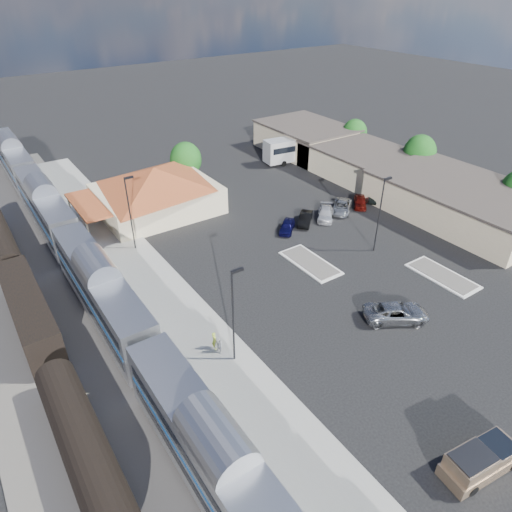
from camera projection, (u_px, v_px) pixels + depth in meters
ground at (293, 283)px, 47.73m from camera, size 280.00×280.00×0.00m
railbed at (67, 315)px, 43.26m from camera, size 16.00×100.00×0.12m
platform at (163, 293)px, 46.15m from camera, size 5.50×92.00×0.18m
passenger_train at (102, 294)px, 41.41m from camera, size 3.00×104.00×5.55m
freight_cars at (29, 313)px, 40.52m from camera, size 2.80×46.00×4.00m
station_depot at (156, 190)px, 60.76m from camera, size 18.35×12.24×6.20m
buildings_east at (380, 168)px, 69.98m from camera, size 14.40×51.40×4.80m
traffic_island_south at (310, 263)px, 51.00m from camera, size 3.30×7.50×0.21m
traffic_island_north at (442, 276)px, 48.76m from camera, size 3.30×7.50×0.21m
lamp_plat_s at (234, 310)px, 35.48m from camera, size 1.08×0.25×9.00m
lamp_plat_n at (130, 208)px, 50.94m from camera, size 1.08×0.25×9.00m
lamp_lot at (381, 209)px, 50.72m from camera, size 1.08×0.25×9.00m
tree_east_b at (420, 152)px, 70.23m from camera, size 4.94×4.94×6.96m
tree_east_c at (354, 133)px, 80.31m from camera, size 4.41×4.41×6.21m
tree_depot at (186, 159)px, 68.13m from camera, size 4.71×4.71×6.63m
pickup_truck at (483, 459)px, 29.35m from camera, size 6.10×2.85×2.03m
suv at (396, 313)px, 42.30m from camera, size 6.57×5.49×1.67m
coach_bus at (300, 147)px, 78.11m from camera, size 13.33×4.50×4.19m
person_a at (214, 341)px, 38.75m from camera, size 0.44×0.65×1.75m
person_b at (218, 346)px, 38.33m from camera, size 0.74×0.88×1.59m
parked_car_a at (287, 227)px, 57.10m from camera, size 3.97×3.81×1.34m
parked_car_b at (305, 219)px, 58.83m from camera, size 4.15×4.01×1.41m
parked_car_c at (325, 214)px, 60.16m from camera, size 4.68×4.73×1.37m
parked_car_d at (342, 207)px, 61.89m from camera, size 5.41×5.06×1.41m
parked_car_e at (360, 202)px, 63.22m from camera, size 4.00×4.10×1.39m
parked_car_f at (375, 196)px, 64.95m from camera, size 4.36×3.96×1.45m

